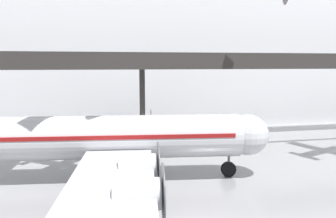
% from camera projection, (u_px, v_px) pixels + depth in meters
% --- Properties ---
extents(hangar_back_wall, '(140.00, 3.00, 26.78)m').
position_uv_depth(hangar_back_wall, '(136.00, 37.00, 46.77)').
color(hangar_back_wall, silver).
rests_on(hangar_back_wall, ground).
extents(mezzanine_walkway, '(110.00, 3.20, 10.96)m').
position_uv_depth(mezzanine_walkway, '(143.00, 67.00, 39.49)').
color(mezzanine_walkway, '#2D2B28').
rests_on(mezzanine_walkway, ground).
extents(airliner_silver_main, '(27.27, 31.21, 10.45)m').
position_uv_depth(airliner_silver_main, '(110.00, 138.00, 26.87)').
color(airliner_silver_main, '#B7BABF').
rests_on(airliner_silver_main, ground).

